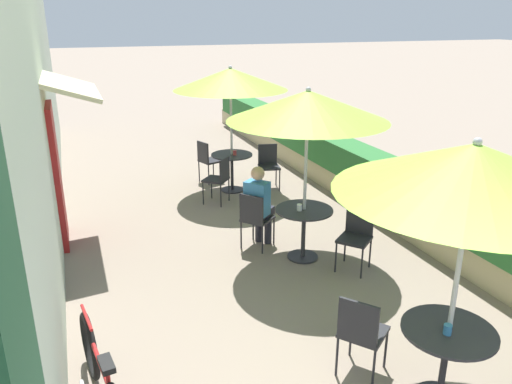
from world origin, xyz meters
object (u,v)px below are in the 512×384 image
Objects in this scene: patio_table_near at (446,349)px; patio_umbrella_mid at (308,106)px; cafe_chair_far_left at (219,177)px; patio_umbrella_near at (473,169)px; cafe_chair_far_right at (268,163)px; patio_table_mid at (304,222)px; patio_umbrella_far at (230,79)px; coffee_cup_far at (235,153)px; cafe_chair_mid_right at (255,216)px; patio_table_far at (232,164)px; cafe_chair_mid_left at (356,233)px; coffee_cup_mid at (299,207)px; cafe_chair_near_left at (361,330)px; cafe_chair_far_back at (208,158)px; bicycle_second at (103,380)px; seated_patron_mid_right at (259,203)px; coffee_cup_near at (448,329)px.

patio_umbrella_mid is (0.08, 2.99, 1.63)m from patio_table_near.
patio_umbrella_near is at bearing -134.21° from cafe_chair_far_left.
patio_umbrella_near is 2.79× the size of cafe_chair_far_right.
patio_table_mid is 3.54m from patio_umbrella_far.
patio_umbrella_mid reaches higher than coffee_cup_far.
patio_table_far is at bearing 129.28° from cafe_chair_mid_right.
coffee_cup_mid is (-0.62, 0.50, 0.27)m from cafe_chair_mid_left.
coffee_cup_far is (0.59, 5.51, 0.27)m from cafe_chair_near_left.
patio_umbrella_far reaches higher than cafe_chair_far_right.
patio_umbrella_near reaches higher than patio_table_near.
patio_table_near is 0.92× the size of cafe_chair_far_right.
patio_table_far is at bearing 5.88° from cafe_chair_far_back.
cafe_chair_far_back reaches higher than coffee_cup_mid.
bicycle_second is (-2.90, -2.09, -1.84)m from patio_umbrella_mid.
cafe_chair_near_left is at bearing -42.70° from seated_patron_mid_right.
cafe_chair_far_right is at bearing -5.81° from patio_table_far.
cafe_chair_mid_right reaches higher than bicycle_second.
patio_table_far is at bearing 89.06° from coffee_cup_near.
seated_patron_mid_right reaches higher than coffee_cup_mid.
patio_umbrella_far is (-0.04, 3.14, 1.63)m from patio_table_mid.
seated_patron_mid_right reaches higher than bicycle_second.
cafe_chair_mid_right is at bearing -100.76° from patio_table_far.
bicycle_second is (-2.31, 0.36, -0.17)m from cafe_chair_near_left.
cafe_chair_mid_right reaches higher than coffee_cup_far.
cafe_chair_near_left is 9.67× the size of coffee_cup_mid.
patio_table_mid is (0.08, 2.99, -1.63)m from patio_umbrella_near.
coffee_cup_far is at bearing 90.04° from patio_umbrella_mid.
patio_umbrella_far is at bearing -31.08° from cafe_chair_mid_left.
bicycle_second is at bearing -144.27° from patio_umbrella_mid.
patio_umbrella_near is 3.49m from bicycle_second.
cafe_chair_near_left is at bearing -95.70° from patio_umbrella_far.
cafe_chair_far_back is (-0.26, 6.81, -0.03)m from patio_table_near.
cafe_chair_far_right is (0.71, 3.07, -0.03)m from patio_table_mid.
patio_table_near is 8.94× the size of coffee_cup_far.
patio_umbrella_near is at bearing -90.38° from patio_umbrella_far.
patio_umbrella_near is 2.79× the size of cafe_chair_mid_left.
seated_patron_mid_right is 1.44× the size of cafe_chair_far_right.
coffee_cup_mid is at bearing -91.55° from coffee_cup_far.
cafe_chair_mid_left reaches higher than patio_table_mid.
patio_table_mid is 8.94× the size of coffee_cup_mid.
cafe_chair_mid_right is at bearing 140.85° from cafe_chair_near_left.
cafe_chair_near_left and cafe_chair_far_left have the same top height.
cafe_chair_near_left is at bearing -103.65° from patio_umbrella_mid.
cafe_chair_far_left is 1.00× the size of cafe_chair_far_right.
coffee_cup_near is (-0.06, -0.04, 0.24)m from patio_table_near.
patio_umbrella_near is at bearing -91.49° from patio_umbrella_mid.
coffee_cup_mid reaches higher than patio_table_near.
patio_umbrella_near and patio_umbrella_mid have the same top height.
patio_umbrella_near is at bearing -90.38° from patio_table_far.
cafe_chair_far_left and cafe_chair_far_back have the same top height.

